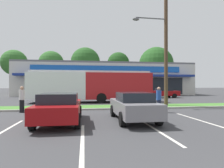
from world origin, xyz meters
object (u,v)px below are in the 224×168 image
at_px(pedestrian_by_pole, 159,99).
at_px(car_5, 133,106).
at_px(pedestrian_near_bench, 22,99).
at_px(car_0, 162,93).
at_px(car_3, 60,107).
at_px(city_bus, 91,85).
at_px(utility_pole, 164,42).

bearing_deg(pedestrian_by_pole, car_5, -130.98).
distance_m(car_5, pedestrian_near_bench, 7.45).
height_order(car_0, pedestrian_by_pole, pedestrian_by_pole).
xyz_separation_m(car_0, car_5, (-8.51, -16.11, 0.00)).
relative_size(car_3, pedestrian_near_bench, 2.54).
bearing_deg(car_3, city_bus, -9.86).
bearing_deg(car_0, car_5, 62.17).
distance_m(car_0, pedestrian_by_pole, 14.84).
bearing_deg(car_5, pedestrian_by_pole, -43.16).
xyz_separation_m(car_0, pedestrian_near_bench, (-14.96, -12.39, 0.12)).
bearing_deg(car_3, car_0, -36.63).
height_order(city_bus, car_3, city_bus).
bearing_deg(utility_pole, car_0, 67.50).
height_order(utility_pole, pedestrian_near_bench, utility_pole).
relative_size(city_bus, pedestrian_by_pole, 7.58).
bearing_deg(city_bus, car_5, 98.63).
xyz_separation_m(utility_pole, car_0, (4.36, 10.52, -4.67)).
distance_m(city_bus, car_5, 10.85).
height_order(city_bus, pedestrian_by_pole, city_bus).
distance_m(pedestrian_near_bench, pedestrian_by_pole, 8.95).
height_order(utility_pole, car_0, utility_pole).
distance_m(city_bus, pedestrian_by_pole, 9.12).
distance_m(car_0, car_3, 20.26).
height_order(pedestrian_near_bench, pedestrian_by_pole, pedestrian_near_bench).
bearing_deg(car_3, car_5, -87.72).
bearing_deg(car_3, pedestrian_near_bench, 36.57).
xyz_separation_m(car_0, car_3, (-12.09, -16.26, -0.00)).
bearing_deg(city_bus, car_0, -152.34).
bearing_deg(pedestrian_by_pole, pedestrian_near_bench, 174.84).
xyz_separation_m(utility_pole, city_bus, (-5.85, 5.07, -3.64)).
height_order(city_bus, pedestrian_near_bench, city_bus).
relative_size(car_0, pedestrian_by_pole, 2.75).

